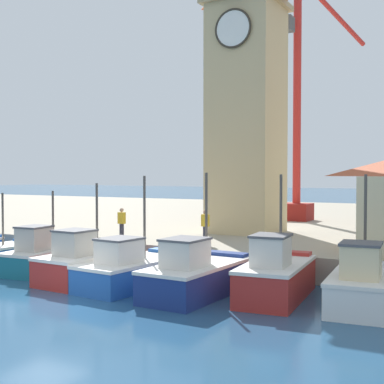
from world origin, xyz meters
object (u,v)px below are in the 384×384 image
at_px(fishing_boat_mid_left, 87,263).
at_px(fishing_boat_right_outer, 363,285).
at_px(fishing_boat_left_inner, 45,256).
at_px(fishing_boat_center, 133,269).
at_px(dock_worker_near_tower, 122,224).
at_px(fishing_boat_right_inner, 276,276).
at_px(port_crane_far, 300,130).
at_px(fishing_boat_mid_right, 197,275).
at_px(dock_worker_along_quay, 205,226).
at_px(clock_tower, 247,83).

distance_m(fishing_boat_mid_left, fishing_boat_right_outer, 10.72).
height_order(fishing_boat_left_inner, fishing_boat_center, fishing_boat_center).
bearing_deg(dock_worker_near_tower, fishing_boat_mid_left, -71.64).
xyz_separation_m(fishing_boat_left_inner, fishing_boat_right_inner, (10.92, -0.03, 0.11)).
xyz_separation_m(fishing_boat_right_inner, fishing_boat_right_outer, (2.93, 0.09, -0.06)).
bearing_deg(port_crane_far, fishing_boat_right_inner, -74.96).
bearing_deg(port_crane_far, fishing_boat_left_inner, -106.69).
bearing_deg(fishing_boat_mid_left, fishing_boat_left_inner, 164.59).
height_order(fishing_boat_mid_left, fishing_boat_mid_right, fishing_boat_mid_right).
height_order(fishing_boat_center, dock_worker_along_quay, fishing_boat_center).
relative_size(fishing_boat_right_outer, dock_worker_along_quay, 2.76).
bearing_deg(dock_worker_near_tower, fishing_boat_left_inner, -116.42).
bearing_deg(fishing_boat_mid_left, fishing_boat_right_outer, 4.96).
xyz_separation_m(fishing_boat_mid_left, dock_worker_along_quay, (2.77, 5.10, 1.19)).
relative_size(fishing_boat_mid_left, port_crane_far, 0.26).
relative_size(fishing_boat_mid_right, dock_worker_near_tower, 3.15).
bearing_deg(fishing_boat_center, fishing_boat_right_inner, 7.53).
distance_m(fishing_boat_right_outer, port_crane_far, 21.83).
distance_m(fishing_boat_right_outer, clock_tower, 15.55).
height_order(fishing_boat_mid_right, dock_worker_near_tower, fishing_boat_mid_right).
bearing_deg(fishing_boat_center, fishing_boat_mid_right, -3.47).
xyz_separation_m(fishing_boat_mid_left, fishing_boat_center, (2.20, 0.11, -0.07)).
relative_size(clock_tower, dock_worker_along_quay, 10.79).
xyz_separation_m(fishing_boat_mid_right, port_crane_far, (-2.50, 20.12, 6.72)).
distance_m(fishing_boat_center, dock_worker_near_tower, 5.73).
distance_m(fishing_boat_mid_left, fishing_boat_right_inner, 7.80).
height_order(fishing_boat_left_inner, port_crane_far, port_crane_far).
xyz_separation_m(dock_worker_near_tower, dock_worker_along_quay, (4.21, 0.76, 0.00)).
bearing_deg(fishing_boat_mid_right, fishing_boat_mid_left, 179.24).
relative_size(fishing_boat_center, fishing_boat_mid_right, 1.01).
height_order(fishing_boat_right_outer, dock_worker_along_quay, fishing_boat_right_outer).
distance_m(fishing_boat_left_inner, fishing_boat_right_outer, 13.84).
bearing_deg(fishing_boat_center, clock_tower, 88.94).
relative_size(port_crane_far, dock_worker_near_tower, 10.71).
distance_m(fishing_boat_right_inner, fishing_boat_right_outer, 2.93).
height_order(fishing_boat_center, fishing_boat_mid_right, fishing_boat_mid_right).
distance_m(fishing_boat_mid_right, fishing_boat_right_outer, 5.68).
bearing_deg(dock_worker_near_tower, fishing_boat_center, -49.31).
bearing_deg(fishing_boat_mid_right, fishing_boat_left_inner, 173.50).
distance_m(fishing_boat_mid_left, dock_worker_along_quay, 5.93).
height_order(fishing_boat_left_inner, clock_tower, clock_tower).
relative_size(fishing_boat_center, fishing_boat_right_inner, 1.09).
distance_m(clock_tower, dock_worker_along_quay, 9.43).
bearing_deg(fishing_boat_center, fishing_boat_right_outer, 5.52).
relative_size(dock_worker_near_tower, dock_worker_along_quay, 1.00).
distance_m(fishing_boat_mid_left, fishing_boat_center, 2.21).
distance_m(fishing_boat_center, fishing_boat_right_outer, 8.52).
bearing_deg(fishing_boat_right_inner, dock_worker_near_tower, 159.14).
bearing_deg(fishing_boat_left_inner, fishing_boat_right_inner, -0.17).
bearing_deg(fishing_boat_mid_right, fishing_boat_right_inner, 18.82).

